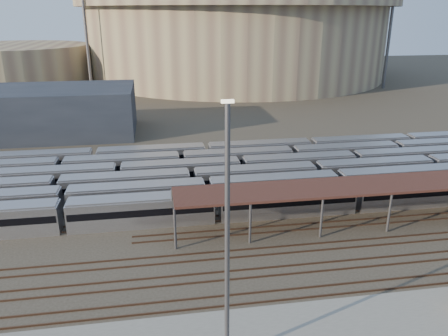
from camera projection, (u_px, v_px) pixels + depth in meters
ground at (247, 249)px, 49.46m from camera, size 420.00×420.00×0.00m
subway_trains at (207, 177)px, 65.70m from camera, size 121.07×23.90×3.60m
inspection_shed at (413, 183)px, 54.80m from camera, size 60.30×6.00×5.30m
empty_tracks at (257, 273)px, 44.78m from camera, size 170.00×9.62×0.18m
stadium at (236, 34)px, 177.69m from camera, size 124.00×124.00×32.50m
secondary_arena at (12, 65)px, 158.81m from camera, size 56.00×56.00×14.00m
service_building at (35, 112)px, 93.59m from camera, size 42.00×20.00×10.00m
floodlight_0 at (85, 27)px, 140.13m from camera, size 4.00×1.00×38.40m
floodlight_2 at (390, 26)px, 145.89m from camera, size 4.00×1.00×38.40m
floodlight_3 at (149, 23)px, 189.58m from camera, size 4.00×1.00×38.40m
yard_light_pole at (227, 242)px, 30.23m from camera, size 0.80×0.36×20.03m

